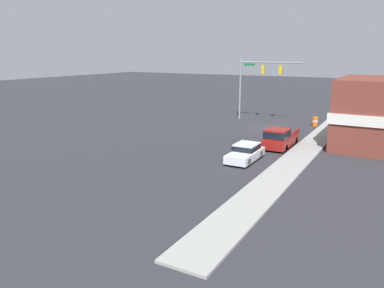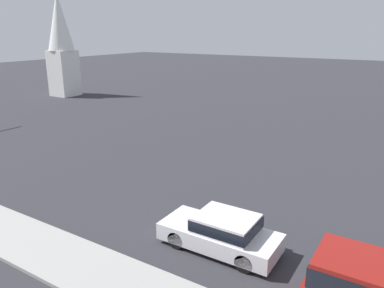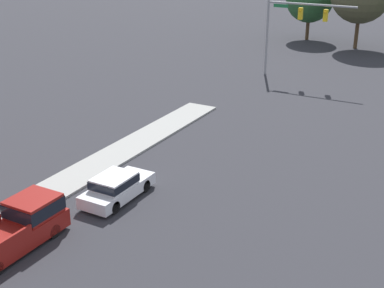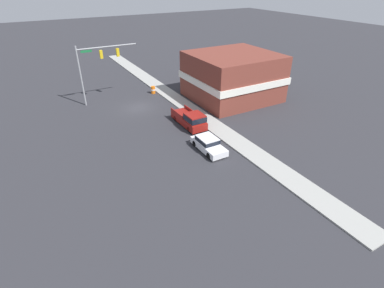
% 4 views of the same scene
% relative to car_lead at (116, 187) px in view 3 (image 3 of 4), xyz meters
% --- Properties ---
extents(far_signal_assembly, '(8.23, 0.49, 7.37)m').
position_rel_car_lead_xyz_m(far_signal_assembly, '(-0.54, 28.02, 4.65)').
color(far_signal_assembly, gray).
rests_on(far_signal_assembly, ground).
extents(car_lead, '(1.82, 4.39, 1.39)m').
position_rel_car_lead_xyz_m(car_lead, '(0.00, 0.00, 0.00)').
color(car_lead, black).
rests_on(car_lead, ground).
extents(pickup_truck_parked, '(1.98, 5.41, 1.90)m').
position_rel_car_lead_xyz_m(pickup_truck_parked, '(-1.13, -5.56, 0.20)').
color(pickup_truck_parked, black).
rests_on(pickup_truck_parked, ground).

